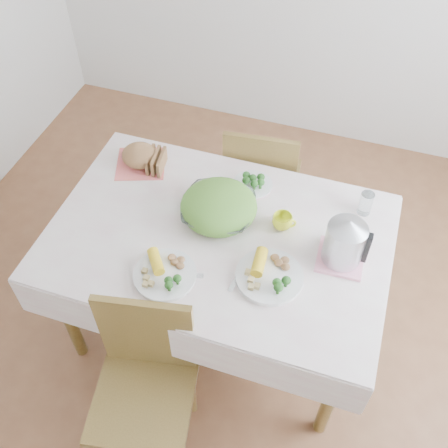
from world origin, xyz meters
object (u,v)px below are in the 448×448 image
(chair_far, at_px, (263,176))
(yellow_mug, at_px, (282,221))
(dining_table, at_px, (219,284))
(salad_bowl, at_px, (219,210))
(electric_kettle, at_px, (345,241))
(chair_near, at_px, (142,399))
(dinner_plate_right, at_px, (269,277))
(dinner_plate_left, at_px, (165,275))

(chair_far, height_order, yellow_mug, chair_far)
(dining_table, distance_m, chair_far, 0.73)
(salad_bowl, relative_size, electric_kettle, 1.41)
(yellow_mug, height_order, electric_kettle, electric_kettle)
(dining_table, xyz_separation_m, salad_bowl, (-0.03, 0.11, 0.43))
(chair_near, bearing_deg, yellow_mug, 56.03)
(dinner_plate_right, bearing_deg, yellow_mug, 93.93)
(dinner_plate_left, bearing_deg, dining_table, 64.19)
(salad_bowl, bearing_deg, dining_table, -72.52)
(salad_bowl, distance_m, electric_kettle, 0.58)
(yellow_mug, distance_m, electric_kettle, 0.31)
(dinner_plate_left, xyz_separation_m, yellow_mug, (0.39, 0.42, 0.03))
(yellow_mug, bearing_deg, chair_far, 111.72)
(dinner_plate_left, relative_size, yellow_mug, 2.88)
(salad_bowl, height_order, dinner_plate_right, salad_bowl)
(chair_far, distance_m, yellow_mug, 0.72)
(salad_bowl, bearing_deg, electric_kettle, -7.11)
(salad_bowl, xyz_separation_m, yellow_mug, (0.29, 0.03, -0.00))
(electric_kettle, bearing_deg, chair_near, -136.90)
(chair_far, bearing_deg, dinner_plate_left, 75.03)
(dining_table, xyz_separation_m, chair_near, (-0.10, -0.69, 0.09))
(chair_far, bearing_deg, salad_bowl, 78.97)
(yellow_mug, xyz_separation_m, electric_kettle, (0.28, -0.10, 0.08))
(dinner_plate_left, distance_m, yellow_mug, 0.57)
(chair_far, height_order, dinner_plate_left, chair_far)
(chair_near, xyz_separation_m, yellow_mug, (0.35, 0.82, 0.33))
(chair_near, relative_size, dinner_plate_left, 3.41)
(chair_far, bearing_deg, chair_near, 79.18)
(dining_table, bearing_deg, dinner_plate_right, -29.52)
(dinner_plate_right, xyz_separation_m, electric_kettle, (0.26, 0.19, 0.11))
(dinner_plate_left, height_order, dinner_plate_right, same)
(chair_far, bearing_deg, yellow_mug, 105.58)
(chair_near, height_order, yellow_mug, chair_near)
(dining_table, relative_size, dinner_plate_right, 4.93)
(chair_near, height_order, dinner_plate_right, chair_near)
(chair_near, distance_m, electric_kettle, 1.05)
(chair_far, distance_m, electric_kettle, 0.96)
(dining_table, height_order, chair_near, chair_near)
(salad_bowl, bearing_deg, chair_near, -94.52)
(dinner_plate_right, relative_size, yellow_mug, 3.09)
(chair_far, distance_m, dinner_plate_left, 1.07)
(chair_near, relative_size, electric_kettle, 3.90)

